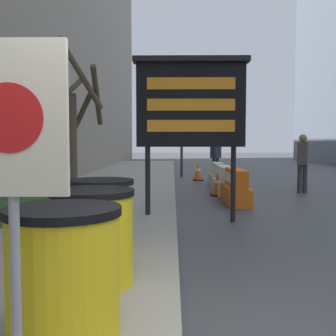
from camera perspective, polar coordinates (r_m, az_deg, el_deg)
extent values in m
cylinder|color=#4C3D2D|center=(12.03, -13.91, 3.69)|extent=(0.36, 0.36, 2.85)
cylinder|color=#4C3D2D|center=(11.59, -12.58, 13.17)|extent=(1.14, 1.05, 1.97)
cylinder|color=#4C3D2D|center=(12.33, -12.32, 7.99)|extent=(0.81, 0.73, 1.14)
cylinder|color=#4C3D2D|center=(12.00, -10.29, 10.16)|extent=(0.27, 1.67, 1.63)
cylinder|color=#4C3D2D|center=(12.81, -15.05, 9.81)|extent=(1.35, 1.02, 1.58)
cylinder|color=yellow|center=(3.03, -14.83, -14.86)|extent=(0.80, 0.80, 0.88)
cylinder|color=black|center=(2.92, -14.98, -6.06)|extent=(0.83, 0.83, 0.06)
cylinder|color=yellow|center=(4.01, -10.90, -10.19)|extent=(0.80, 0.80, 0.88)
cylinder|color=black|center=(3.93, -10.99, -3.52)|extent=(0.83, 0.83, 0.06)
cylinder|color=yellow|center=(5.04, -9.71, -7.33)|extent=(0.80, 0.80, 0.88)
cylinder|color=black|center=(4.97, -9.77, -2.01)|extent=(0.83, 0.83, 0.06)
cylinder|color=gray|center=(2.45, -21.33, -11.45)|extent=(0.06, 0.06, 1.53)
cube|color=beige|center=(2.36, -21.94, 6.72)|extent=(0.65, 0.04, 0.87)
cylinder|color=red|center=(2.34, -22.17, 6.74)|extent=(0.39, 0.01, 0.39)
cylinder|color=black|center=(7.66, -2.96, -2.39)|extent=(0.10, 0.10, 1.47)
cylinder|color=black|center=(7.74, 9.44, -2.38)|extent=(0.10, 0.10, 1.47)
cube|color=black|center=(7.65, 3.31, 9.07)|extent=(2.08, 0.24, 1.59)
cube|color=black|center=(7.70, 3.36, 15.40)|extent=(2.20, 0.34, 0.10)
cube|color=orange|center=(7.57, 3.37, 12.17)|extent=(1.66, 0.02, 0.22)
cube|color=orange|center=(7.52, 3.36, 9.16)|extent=(1.66, 0.02, 0.22)
cube|color=orange|center=(7.49, 3.35, 6.13)|extent=(1.66, 0.02, 0.22)
cube|color=orange|center=(10.16, 9.78, -3.86)|extent=(0.55, 1.74, 0.44)
cube|color=orange|center=(10.11, 9.81, -1.38)|extent=(0.33, 1.74, 0.44)
cube|color=white|center=(10.09, 8.82, -1.39)|extent=(0.02, 1.39, 0.22)
cube|color=silver|center=(12.12, 8.29, -2.70)|extent=(0.61, 1.80, 0.41)
cube|color=silver|center=(12.08, 8.31, -0.74)|extent=(0.37, 1.80, 0.41)
cube|color=white|center=(12.06, 7.39, -0.74)|extent=(0.02, 1.44, 0.21)
cube|color=beige|center=(14.14, 7.20, -1.78)|extent=(0.51, 1.60, 0.42)
cube|color=beige|center=(14.10, 7.21, -0.09)|extent=(0.31, 1.60, 0.42)
cube|color=white|center=(14.09, 6.55, -0.09)|extent=(0.02, 1.28, 0.21)
cube|color=black|center=(16.21, 4.38, -1.74)|extent=(0.42, 0.42, 0.04)
cone|color=#EA560F|center=(16.18, 4.38, -0.41)|extent=(0.34, 0.34, 0.71)
cylinder|color=white|center=(16.17, 4.38, -0.29)|extent=(0.19, 0.19, 0.10)
cube|color=black|center=(11.58, 7.16, -3.91)|extent=(0.40, 0.40, 0.04)
cone|color=#EA560F|center=(11.54, 7.17, -2.15)|extent=(0.32, 0.32, 0.68)
cylinder|color=white|center=(11.53, 7.17, -1.98)|extent=(0.18, 0.18, 0.09)
cylinder|color=#2D2D30|center=(17.96, 1.99, 4.63)|extent=(0.12, 0.12, 3.69)
cube|color=#23281E|center=(17.88, 2.02, 9.21)|extent=(0.28, 0.28, 0.84)
sphere|color=#360605|center=(17.76, 2.03, 10.16)|extent=(0.15, 0.15, 0.15)
sphere|color=gold|center=(17.73, 2.03, 9.26)|extent=(0.15, 0.15, 0.15)
sphere|color=black|center=(17.70, 2.03, 8.36)|extent=(0.15, 0.15, 0.15)
cylinder|color=#333338|center=(12.73, 18.55, -1.51)|extent=(0.14, 0.14, 0.87)
cylinder|color=#333338|center=(12.78, 19.25, -1.50)|extent=(0.14, 0.14, 0.87)
cube|color=#47423D|center=(12.71, 18.97, 2.01)|extent=(0.45, 0.55, 0.69)
sphere|color=olive|center=(12.71, 19.02, 4.12)|extent=(0.24, 0.24, 0.24)
cylinder|color=#23283D|center=(17.51, 6.66, 0.03)|extent=(0.15, 0.15, 0.88)
cylinder|color=#23283D|center=(17.53, 7.19, 0.03)|extent=(0.15, 0.15, 0.88)
cube|color=#232838|center=(17.48, 6.94, 2.60)|extent=(0.52, 0.55, 0.70)
sphere|color=gray|center=(17.48, 6.96, 4.14)|extent=(0.24, 0.24, 0.24)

